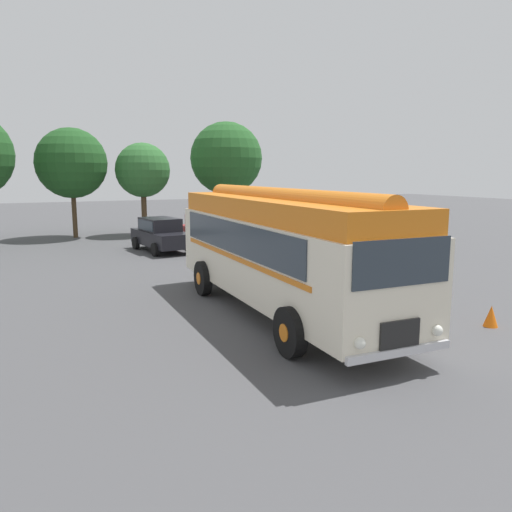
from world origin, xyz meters
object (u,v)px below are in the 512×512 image
Objects in this scene: car_near_left at (161,234)px; car_mid_left at (206,231)px; vintage_bus at (280,246)px; traffic_cone at (491,316)px; car_mid_right at (260,228)px.

car_near_left and car_mid_left have the same top height.
traffic_cone is at bearing -38.80° from vintage_bus.
car_mid_right is at bearing -4.58° from car_mid_left.
car_mid_left is at bearing 78.59° from vintage_bus.
car_mid_right is at bearing 84.82° from traffic_cone.
car_near_left and car_mid_right have the same top height.
car_near_left is at bearing -167.17° from car_mid_left.
traffic_cone is (4.22, -15.94, -0.57)m from car_near_left.
vintage_bus is 13.40m from car_mid_left.
vintage_bus is 2.35× the size of car_mid_right.
vintage_bus is 5.71m from traffic_cone.
car_near_left is at bearing 89.76° from vintage_bus.
vintage_bus reaches higher than car_near_left.
vintage_bus is at bearing 141.20° from traffic_cone.
traffic_cone is at bearing -95.18° from car_mid_right.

